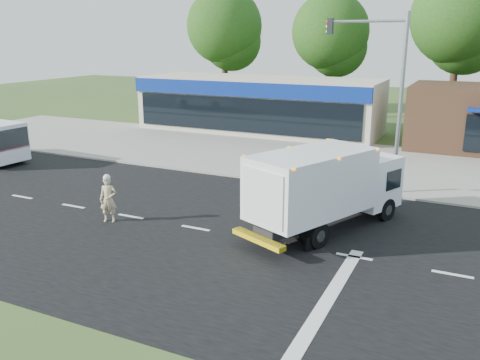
{
  "coord_description": "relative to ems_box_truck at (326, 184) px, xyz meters",
  "views": [
    {
      "loc": [
        6.18,
        -15.44,
        6.98
      ],
      "look_at": [
        -1.79,
        1.36,
        1.7
      ],
      "focal_mm": 38.0,
      "sensor_mm": 36.0,
      "label": 1
    }
  ],
  "objects": [
    {
      "name": "emergency_worker",
      "position": [
        -7.8,
        -2.71,
        -0.85
      ],
      "size": [
        0.77,
        0.65,
        1.92
      ],
      "rotation": [
        0.0,
        0.0,
        0.38
      ],
      "color": "#CBB487",
      "rests_on": "ground"
    },
    {
      "name": "lane_markings",
      "position": [
        -0.04,
        -3.27,
        -1.77
      ],
      "size": [
        55.2,
        7.0,
        0.01
      ],
      "color": "silver",
      "rests_on": "road_asphalt"
    },
    {
      "name": "road_asphalt",
      "position": [
        -1.4,
        -1.92,
        -1.79
      ],
      "size": [
        60.0,
        14.0,
        0.02
      ],
      "primitive_type": "cube",
      "color": "black",
      "rests_on": "ground"
    },
    {
      "name": "ems_box_truck",
      "position": [
        0.0,
        0.0,
        0.0
      ],
      "size": [
        4.82,
        7.28,
        3.11
      ],
      "rotation": [
        0.0,
        0.0,
        1.15
      ],
      "color": "black",
      "rests_on": "ground"
    },
    {
      "name": "parking_apron",
      "position": [
        -1.4,
        12.08,
        -1.78
      ],
      "size": [
        60.0,
        9.0,
        0.02
      ],
      "primitive_type": "cube",
      "color": "gray",
      "rests_on": "ground"
    },
    {
      "name": "retail_strip_mall",
      "position": [
        -10.4,
        18.01,
        0.22
      ],
      "size": [
        18.0,
        6.2,
        4.0
      ],
      "color": "beige",
      "rests_on": "ground"
    },
    {
      "name": "background_trees",
      "position": [
        -2.24,
        26.24,
        5.59
      ],
      "size": [
        36.77,
        7.39,
        12.1
      ],
      "color": "#332114",
      "rests_on": "ground"
    },
    {
      "name": "traffic_signal_pole",
      "position": [
        0.96,
        5.68,
        3.13
      ],
      "size": [
        3.51,
        0.25,
        8.0
      ],
      "color": "gray",
      "rests_on": "ground"
    },
    {
      "name": "sidewalk",
      "position": [
        -1.4,
        6.28,
        -1.73
      ],
      "size": [
        60.0,
        2.4,
        0.12
      ],
      "primitive_type": "cube",
      "color": "gray",
      "rests_on": "ground"
    },
    {
      "name": "ground",
      "position": [
        -1.4,
        -1.92,
        -1.79
      ],
      "size": [
        120.0,
        120.0,
        0.0
      ],
      "primitive_type": "plane",
      "color": "#385123",
      "rests_on": "ground"
    }
  ]
}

